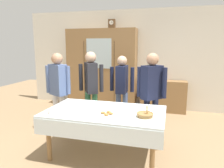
# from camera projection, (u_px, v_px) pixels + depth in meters

# --- Properties ---
(ground_plane) EXTENTS (12.00, 12.00, 0.00)m
(ground_plane) POSITION_uv_depth(u_px,v_px,m) (109.00, 149.00, 3.62)
(ground_plane) COLOR #997A56
(ground_plane) RESTS_ON ground
(back_wall) EXTENTS (6.40, 0.10, 2.70)m
(back_wall) POSITION_uv_depth(u_px,v_px,m) (136.00, 60.00, 5.89)
(back_wall) COLOR silver
(back_wall) RESTS_ON ground
(dining_table) EXTENTS (1.83, 1.07, 0.74)m
(dining_table) POSITION_uv_depth(u_px,v_px,m) (104.00, 117.00, 3.28)
(dining_table) COLOR olive
(dining_table) RESTS_ON ground
(wall_cabinet) EXTENTS (1.93, 0.46, 2.18)m
(wall_cabinet) POSITION_uv_depth(u_px,v_px,m) (102.00, 69.00, 5.89)
(wall_cabinet) COLOR olive
(wall_cabinet) RESTS_ON ground
(mantel_clock) EXTENTS (0.18, 0.11, 0.24)m
(mantel_clock) POSITION_uv_depth(u_px,v_px,m) (112.00, 24.00, 5.59)
(mantel_clock) COLOR brown
(mantel_clock) RESTS_ON wall_cabinet
(bookshelf_low) EXTENTS (1.17, 0.35, 0.83)m
(bookshelf_low) POSITION_uv_depth(u_px,v_px,m) (163.00, 96.00, 5.62)
(bookshelf_low) COLOR olive
(bookshelf_low) RESTS_ON ground
(book_stack) EXTENTS (0.13, 0.21, 0.06)m
(book_stack) POSITION_uv_depth(u_px,v_px,m) (164.00, 79.00, 5.53)
(book_stack) COLOR #99332D
(book_stack) RESTS_ON bookshelf_low
(tea_cup_near_left) EXTENTS (0.13, 0.13, 0.06)m
(tea_cup_near_left) POSITION_uv_depth(u_px,v_px,m) (117.00, 107.00, 3.37)
(tea_cup_near_left) COLOR white
(tea_cup_near_left) RESTS_ON dining_table
(tea_cup_far_left) EXTENTS (0.13, 0.13, 0.06)m
(tea_cup_far_left) POSITION_uv_depth(u_px,v_px,m) (56.00, 108.00, 3.34)
(tea_cup_far_left) COLOR white
(tea_cup_far_left) RESTS_ON dining_table
(tea_cup_mid_right) EXTENTS (0.13, 0.13, 0.06)m
(tea_cup_mid_right) POSITION_uv_depth(u_px,v_px,m) (51.00, 112.00, 3.12)
(tea_cup_mid_right) COLOR white
(tea_cup_mid_right) RESTS_ON dining_table
(bread_basket) EXTENTS (0.24, 0.24, 0.16)m
(bread_basket) POSITION_uv_depth(u_px,v_px,m) (145.00, 115.00, 3.00)
(bread_basket) COLOR #9E7542
(bread_basket) RESTS_ON dining_table
(pastry_plate) EXTENTS (0.28, 0.28, 0.05)m
(pastry_plate) POSITION_uv_depth(u_px,v_px,m) (107.00, 114.00, 3.08)
(pastry_plate) COLOR white
(pastry_plate) RESTS_ON dining_table
(spoon_mid_right) EXTENTS (0.12, 0.02, 0.01)m
(spoon_mid_right) POSITION_uv_depth(u_px,v_px,m) (99.00, 108.00, 3.41)
(spoon_mid_right) COLOR silver
(spoon_mid_right) RESTS_ON dining_table
(spoon_far_right) EXTENTS (0.12, 0.02, 0.01)m
(spoon_far_right) POSITION_uv_depth(u_px,v_px,m) (77.00, 105.00, 3.58)
(spoon_far_right) COLOR silver
(spoon_far_right) RESTS_ON dining_table
(spoon_mid_left) EXTENTS (0.12, 0.02, 0.01)m
(spoon_mid_left) POSITION_uv_depth(u_px,v_px,m) (130.00, 119.00, 2.91)
(spoon_mid_left) COLOR silver
(spoon_mid_left) RESTS_ON dining_table
(person_beside_shelf) EXTENTS (0.52, 0.34, 1.60)m
(person_beside_shelf) POSITION_uv_depth(u_px,v_px,m) (58.00, 86.00, 4.11)
(person_beside_shelf) COLOR silver
(person_beside_shelf) RESTS_ON ground
(person_near_right_end) EXTENTS (0.52, 0.41, 1.62)m
(person_near_right_end) POSITION_uv_depth(u_px,v_px,m) (91.00, 84.00, 4.25)
(person_near_right_end) COLOR #33704C
(person_near_right_end) RESTS_ON ground
(person_behind_table_left) EXTENTS (0.52, 0.40, 1.62)m
(person_behind_table_left) POSITION_uv_depth(u_px,v_px,m) (152.00, 89.00, 3.75)
(person_behind_table_left) COLOR #191E38
(person_behind_table_left) RESTS_ON ground
(person_by_cabinet) EXTENTS (0.52, 0.36, 1.53)m
(person_by_cabinet) POSITION_uv_depth(u_px,v_px,m) (122.00, 85.00, 4.45)
(person_by_cabinet) COLOR slate
(person_by_cabinet) RESTS_ON ground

